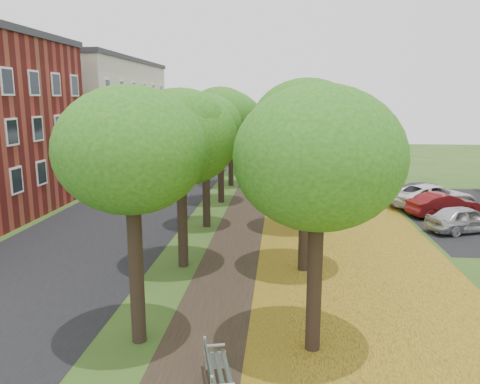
% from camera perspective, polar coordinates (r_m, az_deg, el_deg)
% --- Properties ---
extents(ground, '(120.00, 120.00, 0.00)m').
position_cam_1_polar(ground, '(13.59, -2.79, -18.04)').
color(ground, '#2D4C19').
rests_on(ground, ground).
extents(street_asphalt, '(8.00, 70.00, 0.01)m').
position_cam_1_polar(street_asphalt, '(29.03, -13.51, -2.26)').
color(street_asphalt, black).
rests_on(street_asphalt, ground).
extents(footpath, '(3.20, 70.00, 0.01)m').
position_cam_1_polar(footpath, '(27.60, 1.44, -2.64)').
color(footpath, black).
rests_on(footpath, ground).
extents(leaf_verge, '(7.50, 70.00, 0.01)m').
position_cam_1_polar(leaf_verge, '(27.75, 11.81, -2.81)').
color(leaf_verge, '#AD9A20').
rests_on(leaf_verge, ground).
extents(tree_row_west, '(4.07, 34.07, 6.97)m').
position_cam_1_polar(tree_row_west, '(27.05, -3.21, 8.21)').
color(tree_row_west, black).
rests_on(tree_row_west, ground).
extents(tree_row_east, '(4.07, 34.07, 6.97)m').
position_cam_1_polar(tree_row_east, '(26.79, 7.11, 8.11)').
color(tree_row_east, black).
rests_on(tree_row_east, ground).
extents(building_cream, '(10.30, 20.30, 10.40)m').
position_cam_1_polar(building_cream, '(48.49, -17.82, 9.06)').
color(building_cream, beige).
rests_on(building_cream, ground).
extents(bench, '(0.97, 1.91, 0.87)m').
position_cam_1_polar(bench, '(11.61, -2.81, -21.01)').
color(bench, '#232C26').
rests_on(bench, ground).
extents(car_silver, '(4.29, 2.90, 1.36)m').
position_cam_1_polar(car_silver, '(26.31, 25.71, -2.97)').
color(car_silver, silver).
rests_on(car_silver, ground).
extents(car_red, '(4.40, 2.72, 1.37)m').
position_cam_1_polar(car_red, '(29.21, 23.57, -1.45)').
color(car_red, maroon).
rests_on(car_red, ground).
extents(car_grey, '(5.53, 3.46, 1.50)m').
position_cam_1_polar(car_grey, '(31.31, 22.29, -0.42)').
color(car_grey, '#36353B').
rests_on(car_grey, ground).
extents(car_white, '(5.99, 4.52, 1.51)m').
position_cam_1_polar(car_white, '(31.12, 22.40, -0.49)').
color(car_white, white).
rests_on(car_white, ground).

